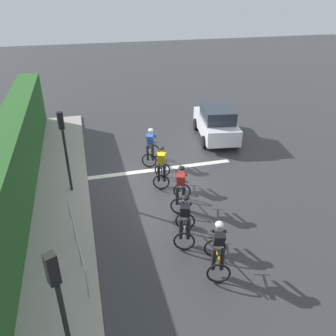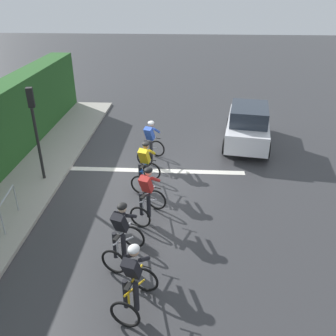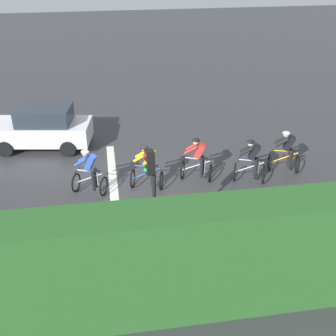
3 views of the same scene
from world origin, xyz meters
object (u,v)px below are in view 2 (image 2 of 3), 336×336
cyclist_fourth (145,166)px  traffic_light_near_crossing (34,121)px  car_white (248,125)px  cyclist_trailing (150,143)px  cyclist_lead (134,282)px  cyclist_mid (148,196)px  cyclist_second (122,235)px

cyclist_fourth → traffic_light_near_crossing: 3.95m
car_white → cyclist_trailing: bearing=26.3°
cyclist_lead → car_white: 9.85m
cyclist_mid → car_white: (-3.69, -5.79, 0.08)m
cyclist_fourth → car_white: (-3.96, -3.96, 0.08)m
cyclist_lead → traffic_light_near_crossing: 6.95m
car_white → cyclist_lead: bearing=68.5°
cyclist_fourth → cyclist_trailing: 1.98m
cyclist_lead → traffic_light_near_crossing: (4.02, -5.49, 1.43)m
cyclist_mid → cyclist_trailing: same height
cyclist_second → cyclist_fourth: 3.70m
cyclist_fourth → cyclist_second: bearing=87.7°
cyclist_lead → traffic_light_near_crossing: traffic_light_near_crossing is taller
cyclist_mid → cyclist_second: bearing=77.1°
car_white → cyclist_second: bearing=61.7°
cyclist_fourth → car_white: bearing=-135.1°
cyclist_trailing → cyclist_fourth: bearing=90.9°
cyclist_lead → traffic_light_near_crossing: size_ratio=0.50×
cyclist_fourth → cyclist_trailing: (0.03, -1.98, 0.00)m
cyclist_second → cyclist_trailing: same height
cyclist_fourth → traffic_light_near_crossing: size_ratio=0.50×
cyclist_mid → traffic_light_near_crossing: bearing=-28.2°
cyclist_lead → cyclist_trailing: size_ratio=1.00×
traffic_light_near_crossing → car_white: bearing=-154.3°
cyclist_second → cyclist_lead: bearing=108.4°
cyclist_mid → traffic_light_near_crossing: 4.70m
car_white → traffic_light_near_crossing: 8.58m
cyclist_second → cyclist_mid: bearing=-102.9°
cyclist_fourth → cyclist_trailing: bearing=-89.1°
traffic_light_near_crossing → cyclist_mid: bearing=151.8°
cyclist_second → cyclist_mid: same height
cyclist_second → car_white: car_white is taller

